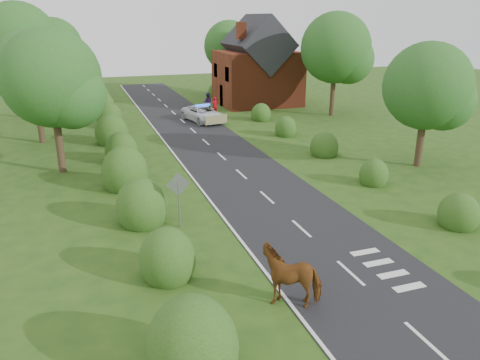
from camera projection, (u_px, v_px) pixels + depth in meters
name	position (u px, v px, depth m)	size (l,w,h in m)	color
ground	(301.00, 229.00, 20.57)	(120.00, 120.00, 0.00)	#244816
road	(209.00, 145.00, 33.95)	(6.00, 70.00, 0.02)	black
road_markings	(195.00, 155.00, 31.60)	(4.96, 70.00, 0.01)	white
hedgerow_left	(122.00, 156.00, 28.74)	(2.75, 50.41, 3.00)	#234312
hedgerow_right	(316.00, 143.00, 32.44)	(2.10, 45.78, 2.10)	#234312
tree_left_a	(56.00, 82.00, 26.37)	(5.74, 5.60, 8.38)	#332316
tree_left_b	(37.00, 74.00, 33.14)	(5.74, 5.60, 8.07)	#332316
tree_left_c	(23.00, 45.00, 41.09)	(6.97, 6.80, 10.22)	#332316
tree_left_d	(57.00, 48.00, 51.09)	(6.15, 6.00, 8.89)	#332316
tree_right_a	(432.00, 90.00, 27.73)	(5.33, 5.20, 7.56)	#332316
tree_right_b	(339.00, 51.00, 42.53)	(6.56, 6.40, 9.40)	#332316
tree_right_c	(232.00, 48.00, 55.45)	(6.15, 6.00, 8.58)	#332316
road_sign	(178.00, 192.00, 20.26)	(1.06, 0.08, 2.53)	gray
house	(257.00, 68.00, 49.03)	(8.00, 7.40, 9.17)	maroon
cow	(291.00, 277.00, 15.19)	(1.21, 2.29, 1.63)	#582A09
police_van	(203.00, 114.00, 41.59)	(3.29, 5.39, 1.54)	white
pedestrian_red	(215.00, 105.00, 44.98)	(0.59, 0.38, 1.61)	#AB0415
pedestrian_purple	(208.00, 102.00, 45.87)	(0.90, 0.70, 1.86)	#301850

